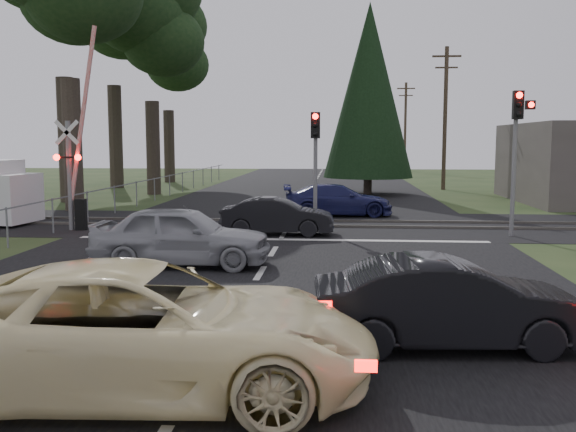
# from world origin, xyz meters

# --- Properties ---
(ground) EXTENTS (120.00, 120.00, 0.00)m
(ground) POSITION_xyz_m (0.00, 0.00, 0.00)
(ground) COLOR #273B1B
(ground) RESTS_ON ground
(road) EXTENTS (14.00, 100.00, 0.01)m
(road) POSITION_xyz_m (0.00, 10.00, 0.01)
(road) COLOR black
(road) RESTS_ON ground
(rail_corridor) EXTENTS (120.00, 8.00, 0.01)m
(rail_corridor) POSITION_xyz_m (0.00, 12.00, 0.01)
(rail_corridor) COLOR black
(rail_corridor) RESTS_ON ground
(stop_line) EXTENTS (13.00, 0.35, 0.00)m
(stop_line) POSITION_xyz_m (0.00, 8.20, 0.01)
(stop_line) COLOR silver
(stop_line) RESTS_ON ground
(rail_near) EXTENTS (120.00, 0.12, 0.10)m
(rail_near) POSITION_xyz_m (0.00, 11.20, 0.05)
(rail_near) COLOR #59544C
(rail_near) RESTS_ON ground
(rail_far) EXTENTS (120.00, 0.12, 0.10)m
(rail_far) POSITION_xyz_m (0.00, 12.80, 0.05)
(rail_far) COLOR #59544C
(rail_far) RESTS_ON ground
(crossing_signal) EXTENTS (1.62, 0.38, 6.96)m
(crossing_signal) POSITION_xyz_m (-7.27, 9.79, 2.06)
(crossing_signal) COLOR slate
(crossing_signal) RESTS_ON ground
(traffic_signal_right) EXTENTS (0.68, 0.48, 4.70)m
(traffic_signal_right) POSITION_xyz_m (7.55, 9.47, 3.31)
(traffic_signal_right) COLOR slate
(traffic_signal_right) RESTS_ON ground
(traffic_signal_center) EXTENTS (0.32, 0.48, 4.10)m
(traffic_signal_center) POSITION_xyz_m (1.00, 10.68, 2.81)
(traffic_signal_center) COLOR slate
(traffic_signal_center) RESTS_ON ground
(utility_pole_mid) EXTENTS (1.80, 0.26, 9.00)m
(utility_pole_mid) POSITION_xyz_m (8.50, 30.00, 4.73)
(utility_pole_mid) COLOR #4C3D2D
(utility_pole_mid) RESTS_ON ground
(utility_pole_far) EXTENTS (1.80, 0.26, 9.00)m
(utility_pole_far) POSITION_xyz_m (8.50, 55.00, 4.73)
(utility_pole_far) COLOR #4C3D2D
(utility_pole_far) RESTS_ON ground
(euc_tree_c) EXTENTS (6.00, 6.00, 13.20)m
(euc_tree_c) POSITION_xyz_m (-9.00, 25.00, 9.51)
(euc_tree_c) COLOR #473D33
(euc_tree_c) RESTS_ON ground
(euc_tree_d) EXTENTS (7.50, 7.50, 16.50)m
(euc_tree_d) POSITION_xyz_m (-13.00, 30.00, 11.91)
(euc_tree_d) COLOR #473D33
(euc_tree_d) RESTS_ON ground
(euc_tree_e) EXTENTS (6.00, 6.00, 13.20)m
(euc_tree_e) POSITION_xyz_m (-11.00, 36.00, 9.51)
(euc_tree_e) COLOR #473D33
(euc_tree_e) RESTS_ON ground
(conifer_tree) EXTENTS (5.20, 5.20, 11.00)m
(conifer_tree) POSITION_xyz_m (3.50, 26.00, 5.99)
(conifer_tree) COLOR #473D33
(conifer_tree) RESTS_ON ground
(fence_left) EXTENTS (0.10, 36.00, 1.20)m
(fence_left) POSITION_xyz_m (-7.80, 22.50, 0.00)
(fence_left) COLOR slate
(fence_left) RESTS_ON ground
(cream_coupe) EXTENTS (5.97, 3.07, 1.61)m
(cream_coupe) POSITION_xyz_m (-0.56, -4.27, 0.81)
(cream_coupe) COLOR #FEEFB6
(cream_coupe) RESTS_ON ground
(dark_hatchback) EXTENTS (4.20, 1.74, 1.35)m
(dark_hatchback) POSITION_xyz_m (3.53, -2.21, 0.68)
(dark_hatchback) COLOR black
(dark_hatchback) RESTS_ON ground
(silver_car) EXTENTS (4.45, 1.80, 1.51)m
(silver_car) POSITION_xyz_m (-2.07, 3.78, 0.76)
(silver_car) COLOR #96979D
(silver_car) RESTS_ON ground
(blue_sedan) EXTENTS (4.68, 2.27, 1.31)m
(blue_sedan) POSITION_xyz_m (1.78, 14.89, 0.66)
(blue_sedan) COLOR navy
(blue_sedan) RESTS_ON ground
(dark_car_far) EXTENTS (3.75, 1.34, 1.23)m
(dark_car_far) POSITION_xyz_m (-0.20, 9.27, 0.62)
(dark_car_far) COLOR black
(dark_car_far) RESTS_ON ground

